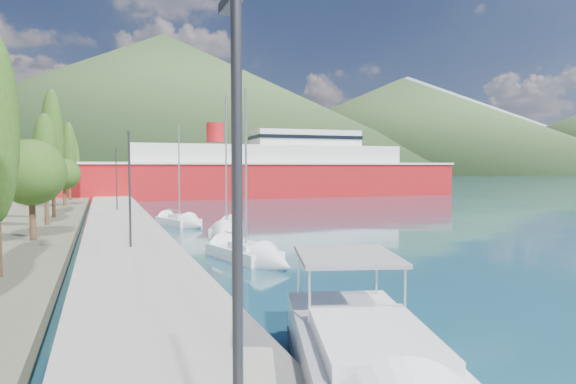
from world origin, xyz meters
name	(u,v)px	position (x,y,z in m)	size (l,w,h in m)	color
ground	(144,186)	(0.00, 120.00, 0.00)	(1400.00, 1400.00, 0.00)	#154053
quay	(122,227)	(-9.00, 26.00, 0.40)	(5.00, 88.00, 0.80)	gray
hills_far	(220,112)	(138.59, 618.73, 77.39)	(1480.00, 900.00, 180.00)	gray
hills_near	(241,113)	(98.04, 372.50, 49.18)	(1010.00, 520.00, 115.00)	#324A26
tree_row	(51,158)	(-14.18, 30.79, 5.69)	(3.88, 62.08, 10.87)	#47301E
lamp_posts	(129,184)	(-9.00, 14.42, 4.08)	(0.15, 45.44, 6.06)	#2D2D33
sailboat_near	(260,258)	(-2.81, 10.79, 0.27)	(3.74, 7.18, 9.90)	silver
sailboat_mid	(224,232)	(-2.19, 21.03, 0.28)	(4.56, 7.97, 11.14)	silver
sailboat_far	(187,223)	(-3.74, 27.84, 0.27)	(4.07, 6.69, 9.38)	silver
ferry	(269,173)	(16.30, 64.79, 3.91)	(65.36, 17.46, 12.84)	#A51216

